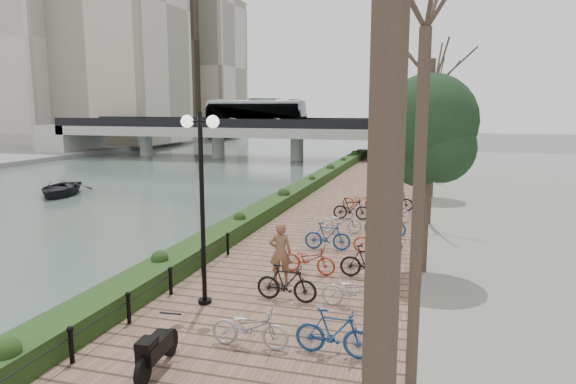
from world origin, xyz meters
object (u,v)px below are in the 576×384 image
at_px(pedestrian, 280,252).
at_px(boat, 60,188).
at_px(motorcycle, 157,347).
at_px(lamppost, 201,168).

height_order(pedestrian, boat, pedestrian).
xyz_separation_m(motorcycle, boat, (-17.88, 18.51, -0.49)).
relative_size(motorcycle, boat, 0.34).
distance_m(pedestrian, boat, 22.74).
bearing_deg(pedestrian, boat, -46.93).
xyz_separation_m(pedestrian, boat, (-18.68, 12.94, -0.92)).
distance_m(lamppost, motorcycle, 4.69).
height_order(motorcycle, pedestrian, pedestrian).
distance_m(lamppost, boat, 23.18).
relative_size(pedestrian, boat, 0.41).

